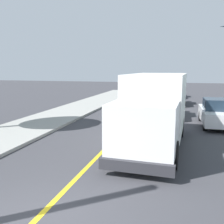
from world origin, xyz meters
TOP-DOWN VIEW (x-y plane):
  - ground_plane at (0.00, 0.00)m, footprint 120.00×120.00m
  - centre_line_yellow at (0.00, 10.00)m, footprint 0.16×56.00m
  - box_truck at (1.99, 6.80)m, footprint 2.68×7.27m
  - parked_car_near at (2.11, 14.34)m, footprint 1.89×4.44m
  - parked_car_mid at (2.46, 21.12)m, footprint 1.93×4.45m
  - parked_car_far at (2.08, 27.44)m, footprint 1.91×4.45m
  - parked_van_across at (5.20, 11.83)m, footprint 1.93×4.45m

SIDE VIEW (x-z plane):
  - ground_plane at x=0.00m, z-range 0.00..0.00m
  - centre_line_yellow at x=0.00m, z-range 0.00..0.01m
  - parked_car_near at x=2.11m, z-range -0.04..1.63m
  - parked_car_mid at x=2.46m, z-range -0.04..1.63m
  - parked_car_far at x=2.08m, z-range -0.04..1.63m
  - parked_van_across at x=5.20m, z-range -0.04..1.63m
  - box_truck at x=1.99m, z-range 0.17..3.37m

